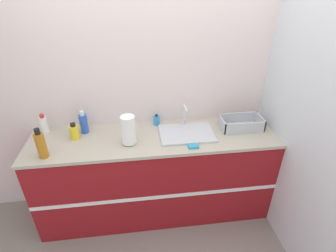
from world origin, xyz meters
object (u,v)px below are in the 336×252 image
object	(u,v)px
sink	(187,132)
bottle_blue	(84,123)
paper_towel_roll	(128,130)
dish_rack	(241,125)
bottle_yellow	(74,132)
soap_dispenser	(157,120)
bottle_amber	(41,145)
bottle_white_spray	(44,125)

from	to	relation	value
sink	bottle_blue	size ratio (longest dim) A/B	2.24
sink	paper_towel_roll	distance (m)	0.55
bottle_blue	dish_rack	bearing A→B (deg)	-4.68
sink	paper_towel_roll	bearing A→B (deg)	-170.39
sink	bottle_yellow	world-z (taller)	sink
bottle_blue	soap_dispenser	world-z (taller)	bottle_blue
bottle_amber	bottle_white_spray	bearing A→B (deg)	102.61
paper_towel_roll	bottle_yellow	bearing A→B (deg)	163.70
bottle_yellow	soap_dispenser	world-z (taller)	bottle_yellow
sink	soap_dispenser	world-z (taller)	sink
bottle_yellow	soap_dispenser	xyz separation A→B (m)	(0.76, 0.16, -0.02)
sink	bottle_blue	distance (m)	0.97
bottle_white_spray	soap_dispenser	size ratio (longest dim) A/B	1.76
dish_rack	bottle_blue	bearing A→B (deg)	175.32
sink	dish_rack	size ratio (longest dim) A/B	1.27
bottle_white_spray	dish_rack	bearing A→B (deg)	-4.96
dish_rack	soap_dispenser	distance (m)	0.83
bottle_amber	sink	bearing A→B (deg)	9.08
dish_rack	bottle_yellow	bearing A→B (deg)	179.27
bottle_white_spray	bottle_yellow	world-z (taller)	bottle_white_spray
dish_rack	bottle_amber	world-z (taller)	bottle_amber
bottle_yellow	soap_dispenser	size ratio (longest dim) A/B	1.43
sink	soap_dispenser	size ratio (longest dim) A/B	4.53
bottle_yellow	dish_rack	bearing A→B (deg)	-0.73
sink	soap_dispenser	xyz separation A→B (m)	(-0.26, 0.21, 0.03)
bottle_amber	soap_dispenser	distance (m)	1.06
dish_rack	bottle_amber	distance (m)	1.79
dish_rack	sink	bearing A→B (deg)	-176.50
paper_towel_roll	bottle_white_spray	distance (m)	0.84
dish_rack	bottle_blue	world-z (taller)	bottle_blue
paper_towel_roll	soap_dispenser	bearing A→B (deg)	48.39
dish_rack	bottle_yellow	xyz separation A→B (m)	(-1.57, 0.02, 0.03)
bottle_yellow	bottle_amber	xyz separation A→B (m)	(-0.21, -0.25, 0.05)
bottle_white_spray	bottle_amber	world-z (taller)	bottle_amber
paper_towel_roll	soap_dispenser	world-z (taller)	paper_towel_roll
dish_rack	bottle_yellow	size ratio (longest dim) A/B	2.50
bottle_amber	soap_dispenser	xyz separation A→B (m)	(0.97, 0.41, -0.07)
paper_towel_roll	soap_dispenser	size ratio (longest dim) A/B	2.42
bottle_white_spray	bottle_amber	bearing A→B (deg)	-77.39
paper_towel_roll	bottle_blue	xyz separation A→B (m)	(-0.42, 0.25, -0.04)
dish_rack	bottle_amber	size ratio (longest dim) A/B	1.49
bottle_amber	dish_rack	bearing A→B (deg)	7.39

